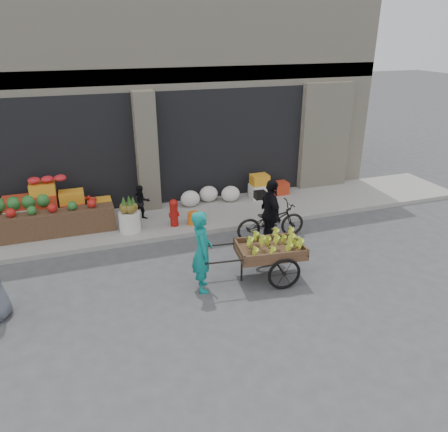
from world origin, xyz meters
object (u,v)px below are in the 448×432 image
object	(u,v)px
vendor_woman	(202,251)
bicycle	(271,221)
seated_person	(141,203)
pineapple_bin	(130,221)
banana_cart	(268,248)
fire_hydrant	(174,211)
orange_bucket	(194,218)
cyclist	(271,214)

from	to	relation	value
vendor_woman	bicycle	distance (m)	2.77
seated_person	vendor_woman	world-z (taller)	vendor_woman
pineapple_bin	vendor_woman	xyz separation A→B (m)	(1.00, -2.90, 0.45)
seated_person	banana_cart	size ratio (longest dim) A/B	0.40
pineapple_bin	fire_hydrant	distance (m)	1.11
vendor_woman	orange_bucket	bearing A→B (deg)	-2.57
orange_bucket	banana_cart	distance (m)	2.98
banana_cart	vendor_woman	distance (m)	1.36
vendor_woman	bicycle	xyz separation A→B (m)	(2.20, 1.63, -0.37)
seated_person	bicycle	bearing A→B (deg)	-43.67
orange_bucket	banana_cart	xyz separation A→B (m)	(0.75, -2.86, 0.41)
orange_bucket	vendor_woman	size ratio (longest dim) A/B	0.19
seated_person	cyclist	xyz separation A→B (m)	(2.60, -2.27, 0.24)
pineapple_bin	banana_cart	size ratio (longest dim) A/B	0.22
fire_hydrant	banana_cart	xyz separation A→B (m)	(1.25, -2.91, 0.18)
pineapple_bin	fire_hydrant	bearing A→B (deg)	-2.60
seated_person	banana_cart	world-z (taller)	seated_person
orange_bucket	banana_cart	world-z (taller)	banana_cart
seated_person	cyclist	bearing A→B (deg)	-51.06
vendor_woman	seated_person	bearing A→B (deg)	19.24
orange_bucket	cyclist	xyz separation A→B (m)	(1.40, -1.57, 0.55)
orange_bucket	vendor_woman	bearing A→B (deg)	-102.08
pineapple_bin	fire_hydrant	xyz separation A→B (m)	(1.10, -0.05, 0.13)
seated_person	pineapple_bin	bearing A→B (deg)	-133.69
seated_person	banana_cart	distance (m)	4.06
banana_cart	vendor_woman	xyz separation A→B (m)	(-1.35, 0.05, 0.14)
vendor_woman	bicycle	size ratio (longest dim) A/B	0.96
bicycle	cyclist	distance (m)	0.58
pineapple_bin	fire_hydrant	size ratio (longest dim) A/B	0.73
vendor_woman	cyclist	size ratio (longest dim) A/B	1.00
fire_hydrant	seated_person	world-z (taller)	seated_person
cyclist	vendor_woman	bearing A→B (deg)	123.96
banana_cart	vendor_woman	bearing A→B (deg)	-175.84
bicycle	cyclist	bearing A→B (deg)	155.74
fire_hydrant	orange_bucket	bearing A→B (deg)	-5.71
fire_hydrant	vendor_woman	bearing A→B (deg)	-92.00
banana_cart	fire_hydrant	bearing A→B (deg)	119.71
fire_hydrant	cyclist	xyz separation A→B (m)	(1.90, -1.62, 0.32)
pineapple_bin	seated_person	world-z (taller)	seated_person
orange_bucket	bicycle	bearing A→B (deg)	-36.06
orange_bucket	bicycle	size ratio (longest dim) A/B	0.19
seated_person	vendor_woman	size ratio (longest dim) A/B	0.57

